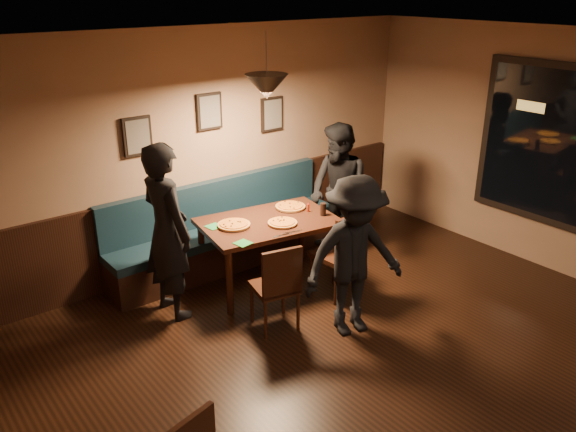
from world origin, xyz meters
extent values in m
plane|color=black|center=(0.00, 0.00, 0.00)|extent=(7.00, 7.00, 0.00)
plane|color=silver|center=(0.00, 0.00, 2.80)|extent=(7.00, 7.00, 0.00)
plane|color=#8C704F|center=(0.00, 3.50, 1.40)|extent=(6.00, 0.00, 6.00)
plane|color=#8C704F|center=(-3.00, 0.00, 1.40)|extent=(0.00, 7.00, 7.00)
cube|color=black|center=(0.00, 3.47, 0.50)|extent=(5.88, 0.06, 1.00)
cube|color=black|center=(-0.90, 3.47, 1.70)|extent=(0.32, 0.04, 0.42)
cube|color=black|center=(0.00, 3.47, 1.85)|extent=(0.32, 0.04, 0.42)
cube|color=black|center=(0.90, 3.47, 1.70)|extent=(0.32, 0.04, 0.42)
cone|color=black|center=(0.10, 2.49, 2.25)|extent=(0.44, 0.44, 0.25)
cube|color=black|center=(0.10, 2.49, 0.39)|extent=(1.60, 1.17, 0.79)
imported|color=black|center=(-1.05, 2.62, 0.92)|extent=(0.49, 0.70, 1.84)
imported|color=black|center=(1.23, 2.56, 0.84)|extent=(0.67, 0.84, 1.69)
imported|color=black|center=(0.18, 1.21, 0.81)|extent=(1.16, 0.84, 1.61)
cylinder|color=orange|center=(-0.29, 2.58, 0.81)|extent=(0.43, 0.43, 0.04)
cylinder|color=#C36A24|center=(0.16, 2.30, 0.80)|extent=(0.42, 0.42, 0.04)
cylinder|color=gold|center=(0.52, 2.63, 0.81)|extent=(0.41, 0.41, 0.04)
cylinder|color=black|center=(0.68, 2.22, 0.86)|extent=(0.09, 0.09, 0.15)
cylinder|color=#8D1704|center=(0.61, 2.41, 0.84)|extent=(0.03, 0.03, 0.11)
cube|color=#217D3C|center=(-0.46, 2.71, 0.79)|extent=(0.17, 0.17, 0.01)
cube|color=#217C2C|center=(-0.46, 2.16, 0.79)|extent=(0.18, 0.18, 0.01)
cube|color=#B9B8BD|center=(0.03, 2.07, 0.79)|extent=(0.19, 0.05, 0.00)
camera|label=1|loc=(-3.37, -2.26, 3.23)|focal=35.95mm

